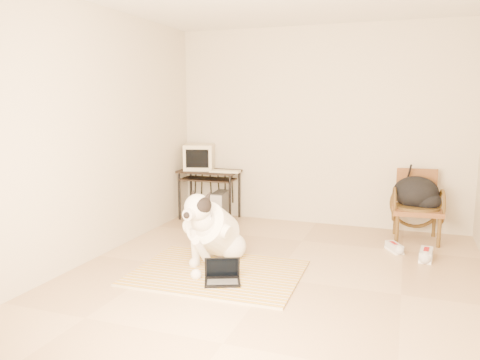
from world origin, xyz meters
The scene contains 15 objects.
floor centered at (0.00, 0.00, 0.00)m, with size 4.50×4.50×0.00m, color tan.
wall_back centered at (0.00, 2.25, 1.35)m, with size 4.50×4.50×0.00m, color beige.
wall_front centered at (0.00, -2.25, 1.35)m, with size 4.50×4.50×0.00m, color beige.
wall_left centered at (-2.00, 0.00, 1.35)m, with size 4.50×4.50×0.00m, color beige.
rug centered at (-0.56, -0.06, 0.01)m, with size 1.65×1.28×0.02m.
dog centered at (-0.72, 0.23, 0.34)m, with size 0.57×1.20×0.86m.
laptop centered at (-0.41, -0.30, 0.08)m, with size 0.40×0.35×0.23m.
computer_desk centered at (-1.52, 1.97, 0.61)m, with size 0.86×0.49×0.71m.
crt_monitor centered at (-1.69, 2.00, 0.90)m, with size 0.50×0.49×0.37m.
desk_keyboard centered at (-1.24, 1.87, 0.73)m, with size 0.42×0.16×0.03m, color beige.
pc_tower centered at (-1.35, 1.97, 0.20)m, with size 0.22×0.45×0.41m.
rattan_chair centered at (1.31, 1.86, 0.43)m, with size 0.61×0.59×0.86m.
backpack centered at (1.31, 1.85, 0.58)m, with size 0.57×0.44×0.40m.
sneaker_left centered at (1.08, 1.27, 0.04)m, with size 0.23×0.29×0.10m.
sneaker_right centered at (1.41, 1.09, 0.05)m, with size 0.16×0.33×0.11m.
Camera 1 is at (1.14, -4.16, 1.68)m, focal length 35.00 mm.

